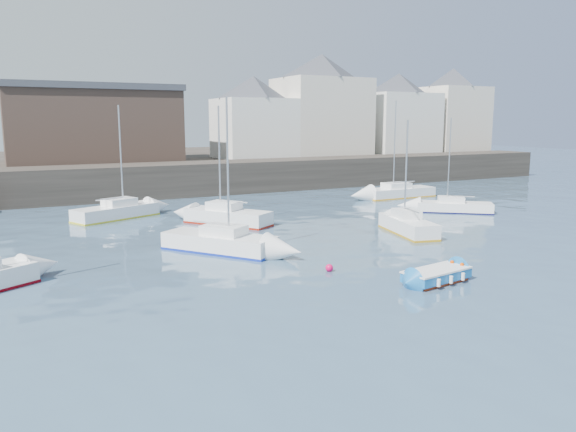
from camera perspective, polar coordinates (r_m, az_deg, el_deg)
name	(u,v)px	position (r m, az deg, el deg)	size (l,w,h in m)	color
water	(428,299)	(23.01, 14.02, -8.18)	(220.00, 220.00, 0.00)	#2D4760
quay_wall	(175,179)	(53.65, -11.39, 3.67)	(90.00, 5.00, 3.00)	#28231E
land_strip	(133,167)	(71.07, -15.43, 4.87)	(90.00, 32.00, 2.80)	#28231E
bldg_east_a	(321,104)	(67.87, 3.42, 11.24)	(13.36, 13.36, 11.80)	beige
bldg_east_b	(398,113)	(73.68, 11.11, 10.23)	(11.88, 11.88, 9.95)	white
bldg_east_c	(452,110)	(79.58, 16.29, 10.33)	(11.14, 11.14, 10.95)	beige
bldg_east_d	(254,117)	(63.26, -3.49, 10.05)	(11.14, 11.14, 8.95)	white
warehouse	(92,124)	(59.95, -19.30, 8.84)	(16.40, 10.40, 7.60)	#3D2D26
blue_dinghy	(437,275)	(25.24, 14.85, -5.82)	(3.36, 1.93, 0.61)	maroon
sailboat_b	(220,242)	(30.25, -6.94, -2.63)	(5.33, 6.32, 8.14)	white
sailboat_c	(408,225)	(35.58, 12.06, -0.91)	(2.88, 5.55, 6.98)	white
sailboat_d	(454,207)	(44.78, 16.51, 0.93)	(5.49, 4.91, 7.14)	white
sailboat_f	(227,216)	(38.12, -6.17, -0.01)	(5.04, 6.11, 7.90)	white
sailboat_g	(399,192)	(52.24, 11.18, 2.41)	(6.86, 2.22, 8.67)	white
sailboat_h	(117,211)	(41.96, -17.02, 0.46)	(6.49, 4.35, 8.01)	white
buoy_near	(329,271)	(26.33, 4.21, -5.63)	(0.36, 0.36, 0.36)	#DF074C
buoy_mid	(421,240)	(33.81, 13.40, -2.43)	(0.41, 0.41, 0.41)	#DF074C
buoy_far	(177,243)	(32.93, -11.18, -2.67)	(0.41, 0.41, 0.41)	#DF074C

